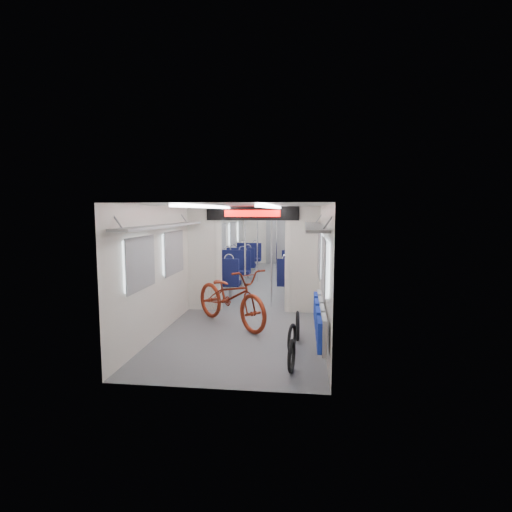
% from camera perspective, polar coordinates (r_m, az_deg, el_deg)
% --- Properties ---
extents(carriage, '(12.00, 12.02, 2.31)m').
position_cam_1_polar(carriage, '(10.46, 0.77, 2.60)').
color(carriage, '#515456').
rests_on(carriage, ground).
extents(bicycle, '(2.06, 2.04, 1.13)m').
position_cam_1_polar(bicycle, '(7.75, -3.63, -5.75)').
color(bicycle, maroon).
rests_on(bicycle, ground).
extents(flip_bench, '(0.12, 2.08, 0.49)m').
position_cam_1_polar(flip_bench, '(6.20, 9.06, -8.77)').
color(flip_bench, gray).
rests_on(flip_bench, carriage).
extents(bike_hoop_a, '(0.11, 0.47, 0.47)m').
position_cam_1_polar(bike_hoop_a, '(5.64, 5.10, -14.26)').
color(bike_hoop_a, black).
rests_on(bike_hoop_a, ground).
extents(bike_hoop_b, '(0.14, 0.47, 0.47)m').
position_cam_1_polar(bike_hoop_b, '(6.34, 5.16, -11.87)').
color(bike_hoop_b, black).
rests_on(bike_hoop_b, ground).
extents(bike_hoop_c, '(0.08, 0.52, 0.51)m').
position_cam_1_polar(bike_hoop_c, '(6.92, 5.96, -10.11)').
color(bike_hoop_c, black).
rests_on(bike_hoop_c, ground).
extents(seat_bay_near_left, '(0.96, 2.29, 1.17)m').
position_cam_1_polar(seat_bay_near_left, '(10.92, -4.00, -2.16)').
color(seat_bay_near_left, '#0C0F36').
rests_on(seat_bay_near_left, ground).
extents(seat_bay_near_right, '(0.95, 2.26, 1.16)m').
position_cam_1_polar(seat_bay_near_right, '(10.92, 5.88, -2.20)').
color(seat_bay_near_right, '#0C0F36').
rests_on(seat_bay_near_right, ground).
extents(seat_bay_far_left, '(0.93, 2.14, 1.12)m').
position_cam_1_polar(seat_bay_far_left, '(14.07, -1.55, -0.29)').
color(seat_bay_far_left, '#0C0F36').
rests_on(seat_bay_far_left, ground).
extents(seat_bay_far_right, '(0.91, 2.08, 1.10)m').
position_cam_1_polar(seat_bay_far_right, '(14.46, 6.11, -0.18)').
color(seat_bay_far_right, '#0C0F36').
rests_on(seat_bay_far_right, ground).
extents(stanchion_near_left, '(0.04, 0.04, 2.30)m').
position_cam_1_polar(stanchion_near_left, '(9.49, -1.57, 0.08)').
color(stanchion_near_left, silver).
rests_on(stanchion_near_left, ground).
extents(stanchion_near_right, '(0.04, 0.04, 2.30)m').
position_cam_1_polar(stanchion_near_right, '(9.11, 2.23, -0.18)').
color(stanchion_near_right, silver).
rests_on(stanchion_near_right, ground).
extents(stanchion_far_left, '(0.04, 0.04, 2.30)m').
position_cam_1_polar(stanchion_far_left, '(12.38, 0.19, 1.57)').
color(stanchion_far_left, silver).
rests_on(stanchion_far_left, ground).
extents(stanchion_far_right, '(0.04, 0.04, 2.30)m').
position_cam_1_polar(stanchion_far_right, '(12.42, 2.95, 1.58)').
color(stanchion_far_right, silver).
rests_on(stanchion_far_right, ground).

